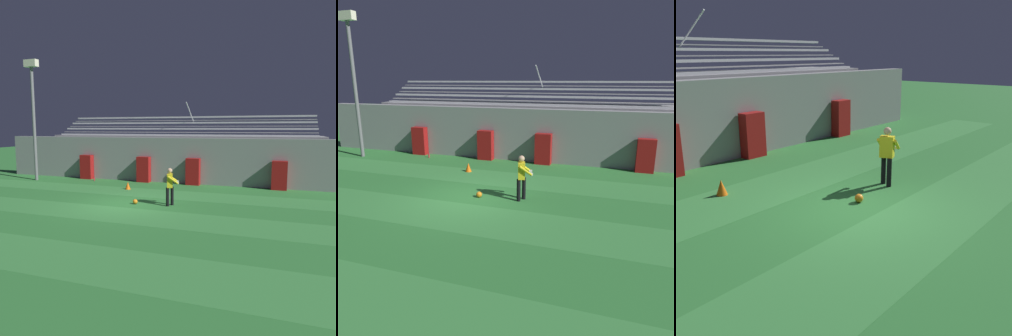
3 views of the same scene
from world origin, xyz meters
TOP-DOWN VIEW (x-y plane):
  - ground_plane at (0.00, 0.00)m, footprint 80.00×80.00m
  - turf_stripe_mid at (0.00, -1.61)m, footprint 28.00×2.19m
  - turf_stripe_far at (0.00, 2.77)m, footprint 28.00×2.19m
  - back_wall at (0.00, 6.50)m, footprint 24.00×0.60m
  - padding_pillar_gate_right at (1.61, 5.95)m, footprint 0.82×0.44m
  - padding_pillar_far_right at (6.52, 5.95)m, footprint 0.82×0.44m
  - goalkeeper at (2.02, 0.49)m, footprint 0.64×0.69m
  - soccer_ball at (0.43, 0.25)m, footprint 0.22×0.22m
  - traffic_cone at (-1.46, 3.38)m, footprint 0.30×0.30m

SIDE VIEW (x-z plane):
  - ground_plane at x=0.00m, z-range 0.00..0.00m
  - turf_stripe_mid at x=0.00m, z-range 0.00..0.01m
  - turf_stripe_far at x=0.00m, z-range 0.00..0.01m
  - soccer_ball at x=0.43m, z-range 0.00..0.22m
  - traffic_cone at x=-1.46m, z-range 0.00..0.42m
  - padding_pillar_gate_right at x=1.61m, z-range 0.00..1.61m
  - padding_pillar_far_right at x=6.52m, z-range 0.00..1.61m
  - goalkeeper at x=2.02m, z-range 0.12..1.79m
  - back_wall at x=0.00m, z-range 0.00..2.80m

